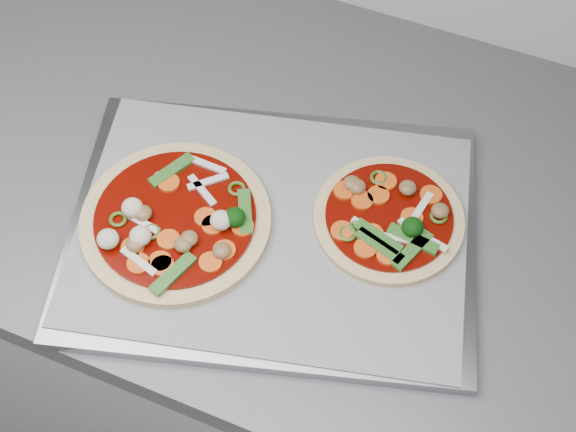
% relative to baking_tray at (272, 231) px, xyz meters
% --- Properties ---
extents(baking_tray, '(0.52, 0.44, 0.01)m').
position_rel_baking_tray_xyz_m(baking_tray, '(0.00, 0.00, 0.00)').
color(baking_tray, gray).
rests_on(baking_tray, countertop).
extents(parchment, '(0.49, 0.41, 0.00)m').
position_rel_baking_tray_xyz_m(parchment, '(0.00, 0.00, 0.01)').
color(parchment, gray).
rests_on(parchment, baking_tray).
extents(pizza_left, '(0.24, 0.24, 0.04)m').
position_rel_baking_tray_xyz_m(pizza_left, '(-0.10, -0.04, 0.02)').
color(pizza_left, '#E1BC84').
rests_on(pizza_left, parchment).
extents(pizza_right, '(0.17, 0.17, 0.03)m').
position_rel_baking_tray_xyz_m(pizza_right, '(0.12, 0.06, 0.02)').
color(pizza_right, '#E1BC84').
rests_on(pizza_right, parchment).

